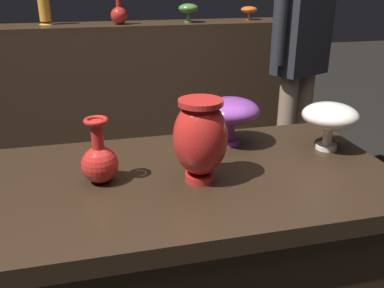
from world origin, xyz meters
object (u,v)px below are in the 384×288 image
(shelf_vase_right, at_px, (188,9))
(shelf_vase_center, at_px, (119,14))
(vase_centerpiece, at_px, (200,138))
(vase_tall_behind, at_px, (231,112))
(shelf_vase_left, at_px, (43,2))
(shelf_vase_far_right, at_px, (249,10))
(vase_right_accent, at_px, (330,117))
(vase_left_accent, at_px, (100,161))
(visitor_near_right, at_px, (301,49))

(shelf_vase_right, bearing_deg, shelf_vase_center, -178.40)
(vase_centerpiece, height_order, shelf_vase_right, shelf_vase_right)
(vase_tall_behind, xyz_separation_m, shelf_vase_left, (-0.72, 2.07, 0.23))
(shelf_vase_far_right, bearing_deg, vase_right_accent, -104.26)
(vase_centerpiece, xyz_separation_m, vase_left_accent, (-0.26, 0.06, -0.06))
(vase_right_accent, distance_m, visitor_near_right, 1.22)
(vase_right_accent, bearing_deg, visitor_near_right, 66.86)
(vase_left_accent, bearing_deg, visitor_near_right, 44.81)
(vase_left_accent, distance_m, shelf_vase_center, 2.15)
(vase_right_accent, bearing_deg, vase_centerpiece, -165.32)
(vase_tall_behind, xyz_separation_m, shelf_vase_right, (0.32, 1.97, 0.18))
(vase_centerpiece, bearing_deg, vase_tall_behind, 55.07)
(vase_centerpiece, relative_size, shelf_vase_center, 1.06)
(shelf_vase_center, height_order, shelf_vase_left, shelf_vase_left)
(vase_left_accent, relative_size, vase_right_accent, 1.03)
(shelf_vase_left, relative_size, shelf_vase_right, 2.16)
(vase_right_accent, bearing_deg, shelf_vase_far_right, 75.74)
(vase_centerpiece, height_order, shelf_vase_far_right, shelf_vase_far_right)
(shelf_vase_center, bearing_deg, vase_left_accent, -96.10)
(shelf_vase_far_right, relative_size, shelf_vase_left, 0.41)
(vase_centerpiece, distance_m, shelf_vase_left, 2.38)
(vase_tall_behind, xyz_separation_m, vase_left_accent, (-0.43, -0.18, -0.05))
(vase_tall_behind, xyz_separation_m, visitor_near_right, (0.77, 1.01, 0.01))
(shelf_vase_center, relative_size, visitor_near_right, 0.14)
(shelf_vase_left, bearing_deg, visitor_near_right, -35.46)
(vase_left_accent, height_order, shelf_vase_center, shelf_vase_center)
(vase_left_accent, height_order, shelf_vase_right, shelf_vase_right)
(vase_tall_behind, relative_size, shelf_vase_far_right, 1.41)
(vase_left_accent, relative_size, shelf_vase_left, 0.56)
(shelf_vase_far_right, xyz_separation_m, shelf_vase_right, (-0.52, -0.09, 0.02))
(vase_right_accent, relative_size, shelf_vase_center, 0.81)
(shelf_vase_left, bearing_deg, shelf_vase_far_right, -0.48)
(vase_right_accent, distance_m, shelf_vase_far_right, 2.25)
(vase_tall_behind, relative_size, shelf_vase_left, 0.57)
(vase_right_accent, xyz_separation_m, shelf_vase_far_right, (0.55, 2.17, 0.16))
(vase_centerpiece, bearing_deg, shelf_vase_far_right, 66.33)
(vase_right_accent, distance_m, shelf_vase_right, 2.09)
(vase_centerpiece, distance_m, shelf_vase_right, 2.26)
(vase_centerpiece, distance_m, vase_left_accent, 0.28)
(shelf_vase_right, bearing_deg, vase_left_accent, -109.20)
(shelf_vase_far_right, xyz_separation_m, shelf_vase_center, (-1.04, -0.10, -0.00))
(shelf_vase_far_right, distance_m, shelf_vase_right, 0.53)
(vase_tall_behind, xyz_separation_m, vase_right_accent, (0.29, -0.11, -0.00))
(vase_tall_behind, bearing_deg, vase_right_accent, -21.56)
(vase_right_accent, height_order, shelf_vase_far_right, shelf_vase_far_right)
(vase_tall_behind, distance_m, vase_right_accent, 0.31)
(vase_tall_behind, bearing_deg, vase_left_accent, -157.42)
(shelf_vase_center, height_order, shelf_vase_right, shelf_vase_center)
(vase_right_accent, xyz_separation_m, shelf_vase_left, (-1.01, 2.19, 0.24))
(vase_centerpiece, distance_m, vase_tall_behind, 0.28)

